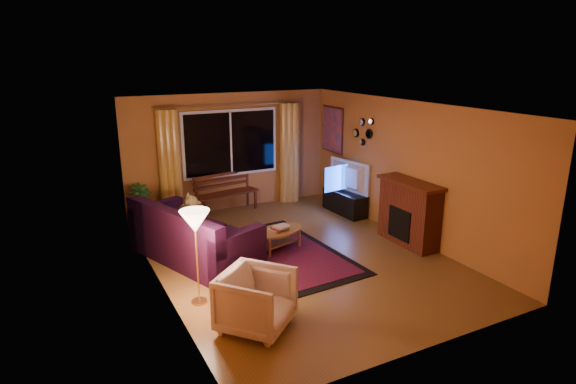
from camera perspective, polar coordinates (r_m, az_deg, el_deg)
name	(u,v)px	position (r m, az deg, el deg)	size (l,w,h in m)	color
floor	(296,257)	(8.16, 0.97, -7.69)	(4.50, 6.00, 0.02)	brown
ceiling	(297,106)	(7.51, 1.07, 10.19)	(4.50, 6.00, 0.02)	white
wall_back	(230,152)	(10.42, -6.88, 4.75)	(4.50, 0.02, 2.50)	#BC7636
wall_left	(155,204)	(7.00, -15.51, -1.40)	(0.02, 6.00, 2.50)	#BC7636
wall_right	(406,170)	(9.00, 13.81, 2.59)	(0.02, 6.00, 2.50)	#BC7636
window	(231,143)	(10.32, -6.78, 5.78)	(2.00, 0.02, 1.30)	black
curtain_rod	(230,105)	(10.17, -6.84, 10.18)	(0.03, 0.03, 3.20)	#BF8C3F
curtain_left	(169,165)	(9.94, -13.89, 3.08)	(0.36, 0.36, 2.24)	gold
curtain_right	(289,153)	(10.86, 0.09, 4.64)	(0.36, 0.36, 2.24)	gold
bench	(227,203)	(10.36, -7.23, -1.28)	(1.38, 0.41, 0.41)	#471C0D
potted_plant	(141,205)	(9.88, -17.08, -1.49)	(0.47, 0.47, 0.83)	#235B1E
sofa	(194,232)	(8.02, -11.07, -4.72)	(1.01, 2.35, 0.95)	black
dog	(187,208)	(8.43, -11.86, -1.88)	(0.35, 0.48, 0.52)	olive
armchair	(256,298)	(6.03, -3.79, -12.40)	(0.80, 0.75, 0.83)	beige
floor_lamp	(197,258)	(6.59, -10.73, -7.73)	(0.22, 0.22, 1.31)	#BF8C3F
rug	(280,254)	(8.22, -0.99, -7.37)	(1.83, 2.89, 0.02)	maroon
coffee_table	(278,240)	(8.37, -1.17, -5.67)	(0.99, 0.99, 0.36)	#B07E47
tv_console	(345,202)	(10.29, 6.74, -1.23)	(0.38, 1.13, 0.47)	black
television	(346,177)	(10.14, 6.84, 1.82)	(1.15, 0.15, 0.66)	black
fireplace	(409,214)	(8.77, 14.16, -2.56)	(0.40, 1.20, 1.10)	maroon
mirror_cluster	(363,130)	(9.86, 8.85, 7.28)	(0.06, 0.60, 0.56)	black
painting	(332,130)	(10.83, 5.27, 7.38)	(0.04, 0.76, 0.96)	#EA4820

